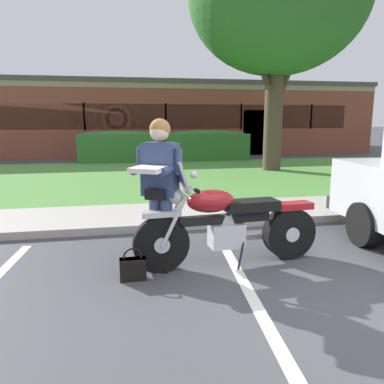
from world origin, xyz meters
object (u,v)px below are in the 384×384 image
object	(u,v)px
rider_person	(159,183)
brick_building	(156,118)
hedge_left	(120,146)
motorcycle	(235,224)
hedge_center_left	(207,145)
handbag	(133,267)

from	to	relation	value
rider_person	brick_building	distance (m)	17.63
hedge_left	motorcycle	bearing A→B (deg)	-83.57
hedge_left	brick_building	bearing A→B (deg)	72.66
rider_person	hedge_center_left	distance (m)	11.33
handbag	brick_building	bearing A→B (deg)	83.42
hedge_left	hedge_center_left	xyz separation A→B (m)	(3.45, -0.00, -0.00)
hedge_center_left	hedge_left	bearing A→B (deg)	180.00
motorcycle	hedge_center_left	xyz separation A→B (m)	(2.22, 10.88, 0.16)
hedge_left	brick_building	xyz separation A→B (m)	(2.07, 6.64, 1.08)
hedge_left	hedge_center_left	world-z (taller)	same
rider_person	brick_building	bearing A→B (deg)	84.38
hedge_left	brick_building	world-z (taller)	brick_building
motorcycle	handbag	world-z (taller)	motorcycle
motorcycle	hedge_center_left	bearing A→B (deg)	78.47
motorcycle	hedge_left	distance (m)	10.95
handbag	brick_building	distance (m)	17.96
handbag	brick_building	size ratio (longest dim) A/B	0.02
rider_person	hedge_left	bearing A→B (deg)	91.83
handbag	hedge_left	bearing A→B (deg)	90.12
hedge_left	handbag	bearing A→B (deg)	-89.88
motorcycle	rider_person	distance (m)	1.02
handbag	hedge_center_left	xyz separation A→B (m)	(3.42, 11.14, 0.51)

